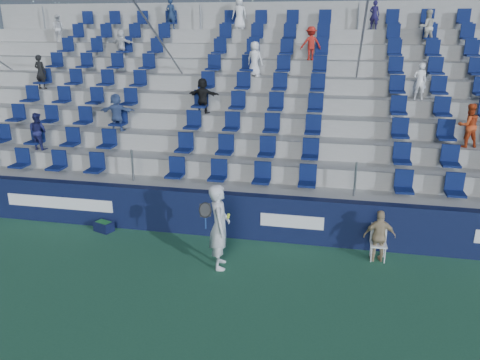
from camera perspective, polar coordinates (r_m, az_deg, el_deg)
name	(u,v)px	position (r m, az deg, el deg)	size (l,w,h in m)	color
ground	(203,301)	(9.85, -4.58, -14.47)	(70.00, 70.00, 0.00)	#2A6244
sponsor_wall	(235,215)	(12.28, -0.58, -4.32)	(24.00, 0.32, 1.20)	#0F1638
grandstand	(265,121)	(16.66, 3.11, 7.22)	(24.00, 8.17, 6.63)	#A3A39E
tennis_player	(219,227)	(10.63, -2.53, -5.69)	(0.72, 0.83, 2.00)	silver
line_judge_chair	(378,239)	(11.68, 16.52, -6.92)	(0.39, 0.40, 0.87)	white
line_judge	(379,236)	(11.49, 16.64, -6.57)	(0.75, 0.31, 1.28)	tan
ball_bin	(104,226)	(13.29, -16.27, -5.39)	(0.57, 0.47, 0.28)	black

